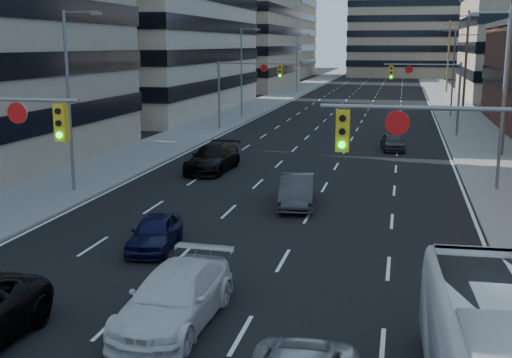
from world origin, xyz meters
The scene contains 21 objects.
road_surface centered at (0.00, 130.00, 0.01)m, with size 18.00×300.00×0.02m, color black.
sidewalk_left centered at (-11.50, 130.00, 0.07)m, with size 5.00×300.00×0.15m, color slate.
sidewalk_right centered at (11.50, 130.00, 0.07)m, with size 5.00×300.00×0.15m, color slate.
office_left_far centered at (-24.00, 100.00, 8.00)m, with size 20.00×30.00×16.00m, color gray.
bg_block_left centered at (-28.00, 140.00, 10.00)m, with size 24.00×24.00×20.00m, color #ADA089.
signal_near_right centered at (7.45, 8.00, 4.33)m, with size 6.59×0.33×6.00m.
signal_far_left centered at (-7.68, 45.00, 4.30)m, with size 6.09×0.33×6.00m.
signal_far_right centered at (7.68, 45.00, 4.30)m, with size 6.09×0.33×6.00m.
utility_pole_block centered at (12.20, 36.00, 5.78)m, with size 2.20×0.28×11.00m.
utility_pole_midblock centered at (12.20, 66.00, 5.78)m, with size 2.20×0.28×11.00m.
utility_pole_distant centered at (12.20, 96.00, 5.78)m, with size 2.20×0.28×11.00m.
streetlight_left_near centered at (-10.34, 20.00, 5.05)m, with size 2.03×0.22×9.00m.
streetlight_left_mid centered at (-10.34, 55.00, 5.05)m, with size 2.03×0.22×9.00m.
streetlight_left_far centered at (-10.34, 90.00, 5.05)m, with size 2.03×0.22×9.00m.
streetlight_right_near centered at (10.34, 25.00, 5.05)m, with size 2.03×0.22×9.00m.
streetlight_right_far centered at (10.34, 60.00, 5.05)m, with size 2.03×0.22×9.00m.
white_van centered at (-0.10, 6.30, 0.76)m, with size 2.12×5.20×1.51m, color silver.
sedan_blue centered at (-3.04, 12.27, 0.63)m, with size 1.50×3.73×1.27m, color black.
sedan_grey_center centered at (1.02, 19.70, 0.72)m, with size 1.53×4.40×1.45m, color #2F2F31.
sedan_black_far centered at (-5.20, 26.91, 0.78)m, with size 2.19×5.39×1.57m, color black.
sedan_grey_right centered at (5.05, 37.08, 0.63)m, with size 1.48×3.68×1.25m, color #303032.
Camera 1 is at (5.61, -8.93, 7.39)m, focal length 45.00 mm.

